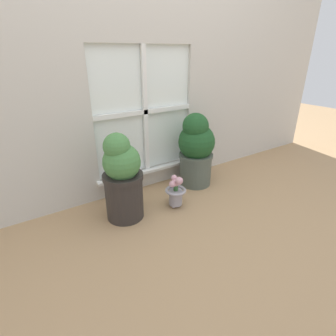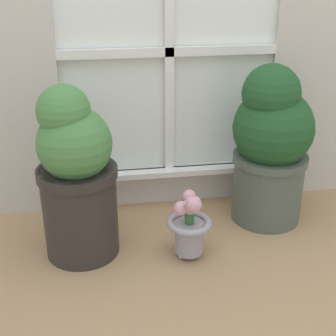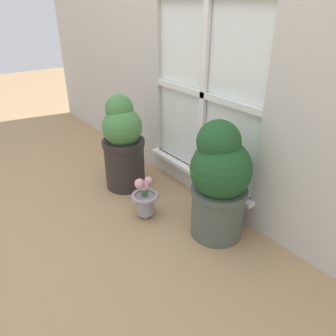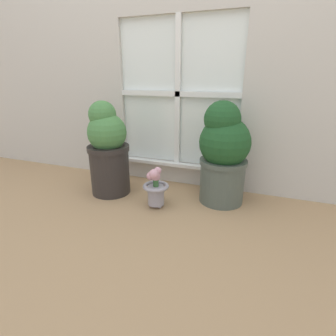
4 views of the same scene
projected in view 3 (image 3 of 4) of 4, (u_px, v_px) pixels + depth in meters
The scene contains 4 objects.
ground_plane at pixel (128, 222), 1.91m from camera, with size 10.00×10.00×0.00m, color tan.
potted_plant_left at pixel (123, 144), 2.15m from camera, with size 0.28×0.28×0.63m.
potted_plant_right at pixel (219, 181), 1.68m from camera, with size 0.32×0.32×0.65m.
flower_vase at pixel (145, 197), 1.91m from camera, with size 0.16×0.16×0.26m.
Camera 3 is at (1.38, -0.75, 1.16)m, focal length 35.00 mm.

